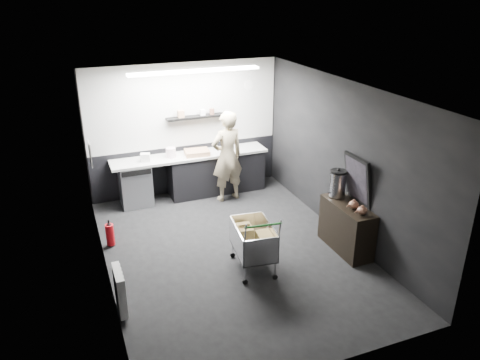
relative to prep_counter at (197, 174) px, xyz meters
name	(u,v)px	position (x,y,z in m)	size (l,w,h in m)	color
floor	(233,251)	(-0.14, -2.42, -0.46)	(5.50, 5.50, 0.00)	black
ceiling	(231,90)	(-0.14, -2.42, 2.24)	(5.50, 5.50, 0.00)	silver
wall_back	(185,129)	(-0.14, 0.33, 0.89)	(5.50, 5.50, 0.00)	black
wall_front	(325,270)	(-0.14, -5.17, 0.89)	(5.50, 5.50, 0.00)	black
wall_left	(99,196)	(-2.14, -2.42, 0.89)	(5.50, 5.50, 0.00)	black
wall_right	(342,160)	(1.86, -2.42, 0.89)	(5.50, 5.50, 0.00)	black
kitchen_wall_panel	(184,105)	(-0.14, 0.31, 1.39)	(3.95, 0.02, 1.70)	beige
dado_panel	(187,168)	(-0.14, 0.31, 0.04)	(3.95, 0.02, 1.00)	black
floating_shelf	(196,117)	(0.06, 0.20, 1.16)	(1.20, 0.22, 0.04)	black
wall_clock	(249,85)	(1.26, 0.30, 1.69)	(0.20, 0.20, 0.03)	silver
poster	(90,154)	(-2.12, -1.12, 1.09)	(0.02, 0.30, 0.40)	white
poster_red_band	(90,150)	(-2.11, -1.12, 1.16)	(0.01, 0.22, 0.10)	red
radiator	(120,290)	(-2.08, -3.32, -0.11)	(0.10, 0.50, 0.60)	silver
ceiling_strip	(195,71)	(-0.14, -0.57, 2.21)	(2.40, 0.20, 0.04)	white
prep_counter	(197,174)	(0.00, 0.00, 0.00)	(3.20, 0.61, 0.90)	black
person	(227,156)	(0.50, -0.45, 0.47)	(0.68, 0.44, 1.86)	beige
shopping_cart	(253,241)	(-0.01, -2.99, 0.02)	(0.65, 0.98, 1.01)	silver
sideboard	(347,220)	(1.65, -3.00, 0.06)	(0.46, 1.08, 1.62)	black
fire_extinguisher	(110,234)	(-1.99, -1.48, -0.23)	(0.14, 0.14, 0.46)	red
cardboard_box	(197,152)	(0.00, -0.05, 0.49)	(0.48, 0.37, 0.10)	#A57A58
pink_tub	(171,153)	(-0.53, 0.00, 0.54)	(0.19, 0.19, 0.19)	silver
white_container	(145,158)	(-1.05, -0.05, 0.52)	(0.18, 0.14, 0.16)	silver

